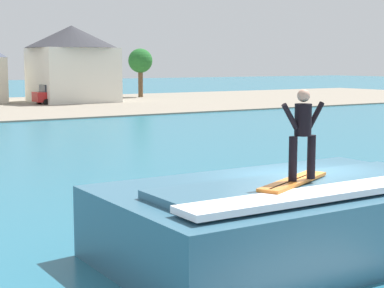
{
  "coord_description": "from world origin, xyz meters",
  "views": [
    {
      "loc": [
        -9.19,
        -10.22,
        3.88
      ],
      "look_at": [
        -0.9,
        2.96,
        1.87
      ],
      "focal_mm": 59.49,
      "sensor_mm": 36.0,
      "label": 1
    }
  ],
  "objects_px": {
    "surfboard": "(294,181)",
    "car_far_shore": "(58,95)",
    "tree_tall_bare": "(140,62)",
    "wave_crest": "(287,218)",
    "house_gabled_white": "(72,61)",
    "surfer": "(303,130)"
  },
  "relations": [
    {
      "from": "surfboard",
      "to": "car_far_shore",
      "type": "relative_size",
      "value": 0.5
    },
    {
      "from": "car_far_shore",
      "to": "tree_tall_bare",
      "type": "distance_m",
      "value": 13.35
    },
    {
      "from": "car_far_shore",
      "to": "wave_crest",
      "type": "bearing_deg",
      "value": -104.9
    },
    {
      "from": "car_far_shore",
      "to": "house_gabled_white",
      "type": "distance_m",
      "value": 4.24
    },
    {
      "from": "surfer",
      "to": "tree_tall_bare",
      "type": "xyz_separation_m",
      "value": [
        24.19,
        52.95,
        1.33
      ]
    },
    {
      "from": "tree_tall_bare",
      "to": "surfboard",
      "type": "bearing_deg",
      "value": -114.7
    },
    {
      "from": "tree_tall_bare",
      "to": "surfer",
      "type": "bearing_deg",
      "value": -114.55
    },
    {
      "from": "wave_crest",
      "to": "tree_tall_bare",
      "type": "distance_m",
      "value": 57.6
    },
    {
      "from": "wave_crest",
      "to": "surfer",
      "type": "height_order",
      "value": "surfer"
    },
    {
      "from": "surfer",
      "to": "surfboard",
      "type": "bearing_deg",
      "value": 148.88
    },
    {
      "from": "car_far_shore",
      "to": "house_gabled_white",
      "type": "xyz_separation_m",
      "value": [
        2.22,
        1.89,
        3.09
      ]
    },
    {
      "from": "wave_crest",
      "to": "surfer",
      "type": "xyz_separation_m",
      "value": [
        -0.23,
        -0.66,
        1.87
      ]
    },
    {
      "from": "wave_crest",
      "to": "house_gabled_white",
      "type": "distance_m",
      "value": 50.56
    },
    {
      "from": "wave_crest",
      "to": "surfer",
      "type": "relative_size",
      "value": 4.29
    },
    {
      "from": "wave_crest",
      "to": "tree_tall_bare",
      "type": "bearing_deg",
      "value": 65.39
    },
    {
      "from": "surfboard",
      "to": "surfer",
      "type": "bearing_deg",
      "value": -31.12
    },
    {
      "from": "wave_crest",
      "to": "house_gabled_white",
      "type": "xyz_separation_m",
      "value": [
        14.56,
        48.31,
        3.27
      ]
    },
    {
      "from": "surfer",
      "to": "house_gabled_white",
      "type": "bearing_deg",
      "value": 73.19
    },
    {
      "from": "wave_crest",
      "to": "surfer",
      "type": "distance_m",
      "value": 2.0
    },
    {
      "from": "tree_tall_bare",
      "to": "wave_crest",
      "type": "bearing_deg",
      "value": -114.61
    },
    {
      "from": "car_far_shore",
      "to": "tree_tall_bare",
      "type": "bearing_deg",
      "value": 26.86
    },
    {
      "from": "surfboard",
      "to": "tree_tall_bare",
      "type": "height_order",
      "value": "tree_tall_bare"
    }
  ]
}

